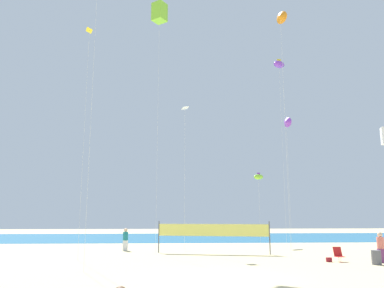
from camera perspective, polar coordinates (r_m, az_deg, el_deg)
The scene contains 15 objects.
ground_plane at distance 18.93m, azimuth 4.64°, elevation -19.22°, with size 120.00×120.00×0.00m, color #D1BC89.
ocean_band at distance 50.43m, azimuth -0.33°, elevation -13.66°, with size 120.00×20.00×0.01m, color #1E6B99.
beachgoer_teal_shirt at distance 32.77m, azimuth -9.83°, elevation -13.64°, with size 0.41×0.41×1.79m.
beachgoer_coral_shirt at distance 27.06m, azimuth 26.18°, elevation -13.44°, with size 0.42×0.42×1.84m.
folding_beach_chair at distance 26.70m, azimuth 20.89°, elevation -14.98°, with size 0.52×0.65×0.89m.
trash_barrel at distance 25.97m, azimuth 25.65°, elevation -14.92°, with size 0.55×0.55×0.82m, color #595960.
volleyball_net at distance 29.98m, azimuth 3.12°, elevation -12.79°, with size 8.33×1.90×2.40m.
beach_handbag at distance 26.39m, azimuth 19.64°, elevation -15.84°, with size 0.34×0.17×0.27m, color maroon.
kite_yellow_diamond at distance 29.29m, azimuth -15.02°, elevation 14.47°, with size 0.55×0.55×16.07m.
kite_orange_delta at distance 31.16m, azimuth 12.97°, elevation 17.78°, with size 0.84×1.00×18.04m.
kite_violet_inflatable at distance 41.97m, azimuth 12.78°, elevation 11.41°, with size 2.00×2.12×18.89m.
kite_lime_box at distance 33.89m, azimuth -4.84°, elevation 18.83°, with size 1.38×1.38×20.23m.
kite_lime_inflatable at distance 38.36m, azimuth 9.83°, elevation -4.83°, with size 1.46×1.47×6.93m.
kite_violet_delta at distance 35.26m, azimuth 13.79°, elevation 3.14°, with size 0.77×0.99×11.45m.
kite_white_diamond at distance 33.23m, azimuth -1.09°, elevation 5.06°, with size 0.77×0.76×12.14m.
Camera 1 is at (-2.46, -18.54, 2.93)m, focal length 35.98 mm.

